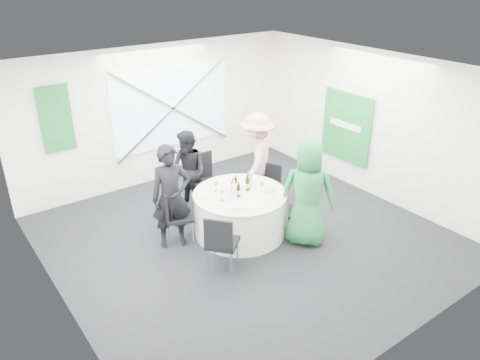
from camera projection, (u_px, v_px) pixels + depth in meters
floor at (247, 238)px, 7.88m from camera, size 6.00×6.00×0.00m
ceiling at (248, 71)px, 6.68m from camera, size 6.00×6.00×0.00m
wall_back at (158, 115)px, 9.47m from camera, size 6.00×0.00×6.00m
wall_front at (413, 248)px, 5.10m from camera, size 6.00×0.00×6.00m
wall_left at (51, 218)px, 5.68m from camera, size 0.00×6.00×6.00m
wall_right at (373, 125)px, 8.89m from camera, size 0.00×6.00×6.00m
window_panel at (172, 108)px, 9.56m from camera, size 2.60×0.03×1.60m
window_brace_a at (173, 108)px, 9.53m from camera, size 2.63×0.05×1.84m
window_brace_b at (173, 108)px, 9.53m from camera, size 2.63×0.05×1.84m
green_banner at (56, 119)px, 8.23m from camera, size 0.55×0.04×1.20m
green_sign at (346, 127)px, 9.38m from camera, size 0.05×1.20×1.40m
banquet_table at (240, 213)px, 7.86m from camera, size 1.56×1.56×0.76m
chair_back at (205, 176)px, 8.67m from camera, size 0.49×0.50×1.03m
chair_back_left at (174, 212)px, 7.53m from camera, size 0.57×0.56×0.96m
chair_back_right at (270, 183)px, 8.70m from camera, size 0.50×0.49×0.82m
chair_front_right at (307, 208)px, 7.67m from camera, size 0.61×0.61×0.95m
chair_front_left at (221, 240)px, 6.75m from camera, size 0.62×0.62×0.97m
person_man_back_left at (171, 197)px, 7.35m from camera, size 0.73×0.59×1.73m
person_man_back at (188, 172)px, 8.48m from camera, size 0.54×0.80×1.52m
person_woman_pink at (257, 158)px, 8.77m from camera, size 1.20×1.12×1.74m
person_woman_green at (308, 193)px, 7.42m from camera, size 0.99×1.03×1.78m
plate_back at (220, 181)px, 8.12m from camera, size 0.25×0.25×0.01m
plate_back_left at (206, 194)px, 7.65m from camera, size 0.28×0.28×0.01m
plate_back_right at (249, 180)px, 8.13m from camera, size 0.27×0.27×0.04m
plate_front_right at (270, 191)px, 7.74m from camera, size 0.28×0.28×0.04m
plate_front_left at (232, 209)px, 7.20m from camera, size 0.29×0.29×0.01m
napkin at (236, 207)px, 7.19m from camera, size 0.21×0.21×0.05m
beer_bottle_a at (233, 187)px, 7.67m from camera, size 0.06×0.06×0.26m
beer_bottle_b at (236, 184)px, 7.79m from camera, size 0.06×0.06×0.26m
beer_bottle_c at (247, 185)px, 7.75m from camera, size 0.06×0.06×0.28m
beer_bottle_d at (239, 191)px, 7.55m from camera, size 0.06×0.06×0.26m
green_water_bottle at (249, 182)px, 7.77m from camera, size 0.08×0.08×0.33m
clear_water_bottle at (234, 191)px, 7.49m from camera, size 0.08×0.08×0.31m
wine_glass_a at (262, 185)px, 7.71m from camera, size 0.07×0.07×0.17m
wine_glass_b at (222, 193)px, 7.43m from camera, size 0.07×0.07×0.17m
wine_glass_c at (251, 178)px, 7.95m from camera, size 0.07×0.07×0.17m
wine_glass_d at (216, 184)px, 7.73m from camera, size 0.07×0.07×0.17m
fork_a at (206, 190)px, 7.80m from camera, size 0.09×0.14×0.01m
knife_a at (206, 199)px, 7.52m from camera, size 0.10×0.13×0.01m
fork_b at (274, 198)px, 7.53m from camera, size 0.10×0.13×0.01m
knife_b at (274, 190)px, 7.80m from camera, size 0.11×0.12×0.01m
fork_c at (218, 206)px, 7.28m from camera, size 0.10×0.13×0.01m
knife_c at (244, 210)px, 7.18m from camera, size 0.11×0.12×0.01m
fork_d at (228, 179)px, 8.18m from camera, size 0.15×0.02×0.01m
knife_d at (214, 183)px, 8.03m from camera, size 0.15×0.02×0.01m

